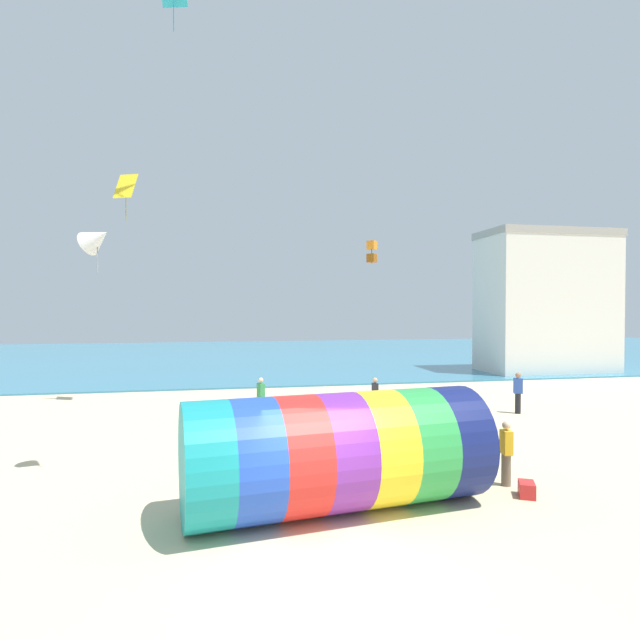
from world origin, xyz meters
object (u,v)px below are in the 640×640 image
bystander_near_water (518,392)px  bystander_far_left (375,397)px  kite_orange_box (372,252)px  cooler_box (527,489)px  kite_handler (506,453)px  bystander_mid_beach (261,397)px  giant_inflatable_tube (338,452)px  kite_yellow_diamond (126,187)px  kite_white_delta (97,238)px

bystander_near_water → bystander_far_left: 6.32m
kite_orange_box → cooler_box: (1.42, -8.23, -6.65)m
kite_handler → bystander_mid_beach: kite_handler is taller
giant_inflatable_tube → bystander_near_water: bearing=40.6°
kite_yellow_diamond → bystander_mid_beach: bearing=-29.5°
kite_yellow_diamond → bystander_far_left: bearing=-21.7°
kite_yellow_diamond → bystander_far_left: kite_yellow_diamond is taller
bystander_far_left → cooler_box: bearing=-84.4°
giant_inflatable_tube → bystander_far_left: giant_inflatable_tube is taller
cooler_box → bystander_far_left: bearing=95.6°
kite_handler → cooler_box: (0.06, -0.80, -0.67)m
giant_inflatable_tube → kite_orange_box: 10.31m
kite_white_delta → cooler_box: kite_white_delta is taller
bystander_near_water → cooler_box: bearing=-121.6°
kite_handler → kite_yellow_diamond: (-11.55, 12.83, 9.35)m
kite_handler → bystander_near_water: bystander_near_water is taller
kite_orange_box → bystander_near_water: 9.01m
kite_handler → bystander_mid_beach: size_ratio=1.01×
bystander_mid_beach → giant_inflatable_tube: bearing=-84.4°
kite_orange_box → bystander_mid_beach: size_ratio=0.55×
giant_inflatable_tube → bystander_mid_beach: size_ratio=4.32×
bystander_far_left → kite_yellow_diamond: bearing=158.3°
giant_inflatable_tube → bystander_mid_beach: giant_inflatable_tube is taller
kite_handler → kite_orange_box: size_ratio=1.84×
kite_white_delta → bystander_near_water: 17.65m
kite_white_delta → bystander_far_left: 12.65m
cooler_box → bystander_near_water: bearing=58.4°
bystander_mid_beach → bystander_far_left: (4.75, -0.89, -0.00)m
kite_handler → bystander_near_water: (5.44, 7.96, 0.07)m
kite_orange_box → kite_yellow_diamond: bearing=152.1°
kite_white_delta → kite_yellow_diamond: (-1.15, 10.40, 3.78)m
kite_yellow_diamond → kite_orange_box: bearing=-27.9°
giant_inflatable_tube → kite_handler: giant_inflatable_tube is taller
bystander_far_left → kite_orange_box: bearing=-113.8°
giant_inflatable_tube → kite_handler: 4.68m
kite_white_delta → kite_orange_box: (9.04, 5.01, 0.40)m
giant_inflatable_tube → kite_yellow_diamond: 17.58m
cooler_box → kite_white_delta: bearing=162.9°
giant_inflatable_tube → kite_orange_box: size_ratio=7.85×
kite_handler → cooler_box: kite_handler is taller
kite_white_delta → kite_orange_box: kite_orange_box is taller
giant_inflatable_tube → kite_white_delta: bearing=151.9°
giant_inflatable_tube → bystander_far_left: 9.98m
giant_inflatable_tube → bystander_mid_beach: bearing=95.6°
kite_orange_box → kite_yellow_diamond: kite_yellow_diamond is taller
bystander_near_water → bystander_far_left: (-6.29, 0.61, -0.09)m
bystander_near_water → cooler_box: 10.30m
kite_yellow_diamond → bystander_mid_beach: size_ratio=1.34×
kite_handler → kite_white_delta: (-10.40, 2.43, 5.57)m
kite_white_delta → bystander_far_left: kite_white_delta is taller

